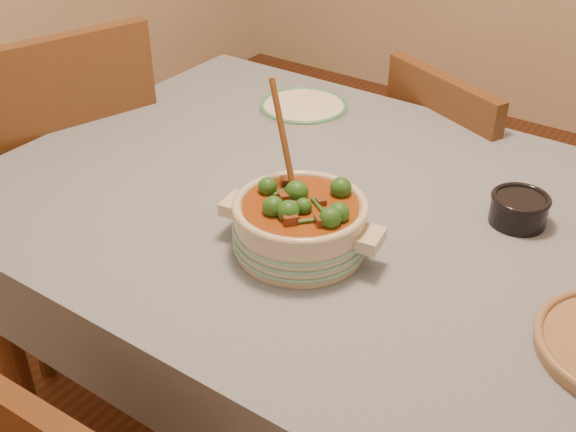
{
  "coord_description": "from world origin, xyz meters",
  "views": [
    {
      "loc": [
        0.54,
        -1.09,
        1.54
      ],
      "look_at": [
        -0.08,
        -0.2,
        0.84
      ],
      "focal_mm": 45.0,
      "sensor_mm": 36.0,
      "label": 1
    }
  ],
  "objects_px": {
    "stew_casserole": "(300,221)",
    "chair_far": "(457,191)",
    "dining_table": "(375,255)",
    "white_plate": "(304,107)",
    "condiment_bowl": "(519,208)",
    "chair_left": "(66,175)"
  },
  "relations": [
    {
      "from": "stew_casserole",
      "to": "chair_left",
      "type": "relative_size",
      "value": 0.32
    },
    {
      "from": "white_plate",
      "to": "condiment_bowl",
      "type": "relative_size",
      "value": 2.02
    },
    {
      "from": "dining_table",
      "to": "stew_casserole",
      "type": "bearing_deg",
      "value": -111.32
    },
    {
      "from": "condiment_bowl",
      "to": "chair_left",
      "type": "xyz_separation_m",
      "value": [
        -1.18,
        -0.17,
        -0.24
      ]
    },
    {
      "from": "condiment_bowl",
      "to": "chair_far",
      "type": "relative_size",
      "value": 0.16
    },
    {
      "from": "chair_far",
      "to": "chair_left",
      "type": "bearing_deg",
      "value": 60.26
    },
    {
      "from": "dining_table",
      "to": "chair_far",
      "type": "distance_m",
      "value": 0.67
    },
    {
      "from": "stew_casserole",
      "to": "dining_table",
      "type": "bearing_deg",
      "value": 68.68
    },
    {
      "from": "white_plate",
      "to": "chair_left",
      "type": "distance_m",
      "value": 0.69
    },
    {
      "from": "chair_far",
      "to": "chair_left",
      "type": "relative_size",
      "value": 0.87
    },
    {
      "from": "chair_far",
      "to": "dining_table",
      "type": "bearing_deg",
      "value": 120.04
    },
    {
      "from": "stew_casserole",
      "to": "chair_far",
      "type": "xyz_separation_m",
      "value": [
        -0.01,
        0.81,
        -0.34
      ]
    },
    {
      "from": "condiment_bowl",
      "to": "chair_left",
      "type": "height_order",
      "value": "chair_left"
    },
    {
      "from": "stew_casserole",
      "to": "chair_far",
      "type": "relative_size",
      "value": 0.37
    },
    {
      "from": "dining_table",
      "to": "white_plate",
      "type": "xyz_separation_m",
      "value": [
        -0.41,
        0.34,
        0.1
      ]
    },
    {
      "from": "chair_left",
      "to": "white_plate",
      "type": "bearing_deg",
      "value": 141.08
    },
    {
      "from": "white_plate",
      "to": "chair_left",
      "type": "height_order",
      "value": "chair_left"
    },
    {
      "from": "dining_table",
      "to": "chair_far",
      "type": "height_order",
      "value": "chair_far"
    },
    {
      "from": "condiment_bowl",
      "to": "chair_far",
      "type": "distance_m",
      "value": 0.66
    },
    {
      "from": "condiment_bowl",
      "to": "white_plate",
      "type": "bearing_deg",
      "value": 162.92
    },
    {
      "from": "stew_casserole",
      "to": "chair_left",
      "type": "bearing_deg",
      "value": 170.11
    },
    {
      "from": "dining_table",
      "to": "white_plate",
      "type": "distance_m",
      "value": 0.54
    }
  ]
}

